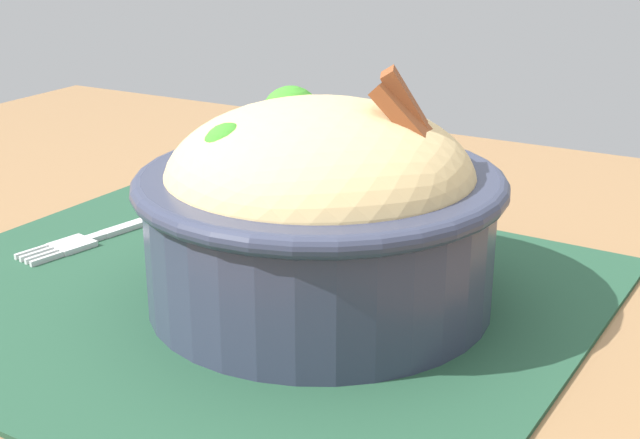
% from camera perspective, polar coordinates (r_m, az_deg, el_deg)
% --- Properties ---
extents(table, '(1.03, 0.87, 0.75)m').
position_cam_1_polar(table, '(0.58, -7.52, -11.05)').
color(table, olive).
rests_on(table, ground_plane).
extents(placemat, '(0.41, 0.37, 0.00)m').
position_cam_1_polar(placemat, '(0.54, -5.14, -4.60)').
color(placemat, '#1E422D').
rests_on(placemat, table).
extents(bowl, '(0.23, 0.23, 0.14)m').
position_cam_1_polar(bowl, '(0.50, -0.03, 0.78)').
color(bowl, '#2D3347').
rests_on(bowl, placemat).
extents(fork, '(0.04, 0.13, 0.00)m').
position_cam_1_polar(fork, '(0.63, -14.03, -1.07)').
color(fork, silver).
rests_on(fork, placemat).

